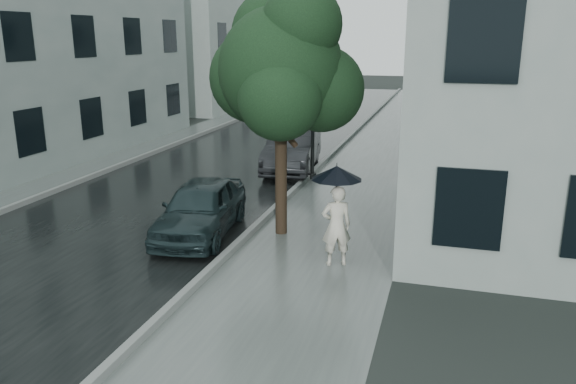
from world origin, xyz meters
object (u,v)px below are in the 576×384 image
(lamp_post, at_px, (309,87))
(car_near, at_px, (201,208))
(pedestrian, at_px, (336,226))
(car_far, at_px, (292,149))
(street_tree, at_px, (282,68))

(lamp_post, height_order, car_near, lamp_post)
(pedestrian, relative_size, lamp_post, 0.32)
(pedestrian, height_order, car_far, pedestrian)
(street_tree, relative_size, car_far, 1.29)
(lamp_post, height_order, car_far, lamp_post)
(street_tree, distance_m, lamp_post, 5.43)
(pedestrian, height_order, street_tree, street_tree)
(car_near, bearing_deg, lamp_post, 72.29)
(pedestrian, bearing_deg, lamp_post, -94.79)
(street_tree, height_order, car_far, street_tree)
(lamp_post, xyz_separation_m, car_far, (-0.84, 1.09, -2.28))
(car_near, height_order, car_far, car_far)
(street_tree, bearing_deg, pedestrian, -45.19)
(car_far, bearing_deg, pedestrian, -75.04)
(lamp_post, relative_size, car_near, 1.37)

